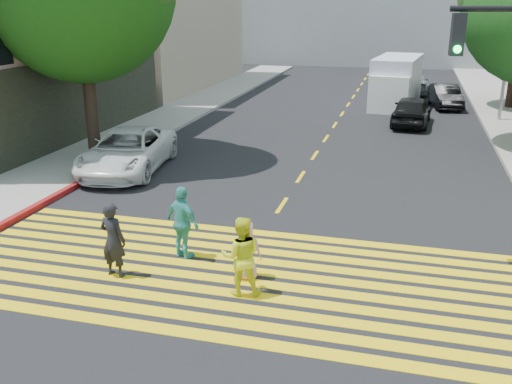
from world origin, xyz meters
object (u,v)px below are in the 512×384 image
at_px(pedestrian_woman, 241,256).
at_px(dark_car_parked, 445,96).
at_px(dark_car_near, 412,110).
at_px(pedestrian_child, 246,250).
at_px(pedestrian_extra, 183,223).
at_px(white_van, 396,83).
at_px(pedestrian_man, 113,240).
at_px(white_sedan, 127,151).
at_px(silver_car, 414,84).

distance_m(pedestrian_woman, dark_car_parked, 24.48).
bearing_deg(dark_car_near, pedestrian_child, 83.81).
bearing_deg(pedestrian_child, pedestrian_extra, -25.75).
bearing_deg(white_van, dark_car_parked, 13.35).
relative_size(pedestrian_man, pedestrian_child, 1.29).
xyz_separation_m(pedestrian_man, pedestrian_child, (2.85, 0.65, -0.19)).
height_order(white_sedan, white_van, white_van).
xyz_separation_m(pedestrian_man, pedestrian_extra, (1.11, 1.30, 0.02)).
height_order(pedestrian_child, silver_car, pedestrian_child).
height_order(pedestrian_woman, dark_car_parked, pedestrian_woman).
bearing_deg(dark_car_parked, pedestrian_man, -117.57).
height_order(dark_car_near, white_van, white_van).
relative_size(silver_car, dark_car_parked, 1.11).
relative_size(dark_car_near, white_van, 0.70).
relative_size(pedestrian_man, dark_car_parked, 0.44).
bearing_deg(silver_car, pedestrian_man, 75.21).
height_order(pedestrian_man, silver_car, pedestrian_man).
xyz_separation_m(pedestrian_man, white_van, (5.21, 23.55, 0.46)).
relative_size(white_sedan, white_van, 0.87).
bearing_deg(dark_car_near, silver_car, -86.03).
height_order(pedestrian_man, dark_car_near, pedestrian_man).
relative_size(white_sedan, dark_car_parked, 1.34).
bearing_deg(pedestrian_woman, silver_car, -113.07).
bearing_deg(dark_car_parked, white_van, 177.82).
bearing_deg(pedestrian_woman, white_sedan, -66.16).
bearing_deg(pedestrian_man, pedestrian_extra, -120.07).
height_order(pedestrian_man, dark_car_parked, pedestrian_man).
xyz_separation_m(dark_car_near, silver_car, (0.09, 10.27, -0.09)).
bearing_deg(pedestrian_man, silver_car, -91.81).
height_order(silver_car, white_van, white_van).
distance_m(pedestrian_extra, dark_car_parked, 23.62).
bearing_deg(pedestrian_woman, white_van, -111.97).
xyz_separation_m(pedestrian_extra, dark_car_near, (5.07, 17.10, -0.15)).
bearing_deg(dark_car_parked, pedestrian_extra, -116.01).
xyz_separation_m(pedestrian_woman, dark_car_near, (3.24, 18.45, -0.13)).
height_order(white_sedan, silver_car, white_sedan).
distance_m(pedestrian_man, dark_car_near, 19.40).
distance_m(pedestrian_man, dark_car_parked, 25.19).
bearing_deg(dark_car_near, white_van, -74.94).
distance_m(pedestrian_child, dark_car_near, 18.05).
relative_size(pedestrian_extra, white_sedan, 0.33).
height_order(pedestrian_child, white_van, white_van).
height_order(pedestrian_child, white_sedan, white_sedan).
relative_size(dark_car_near, dark_car_parked, 1.08).
relative_size(pedestrian_man, white_sedan, 0.32).
bearing_deg(dark_car_parked, dark_car_near, -117.36).
relative_size(white_sedan, silver_car, 1.22).
height_order(pedestrian_extra, white_sedan, pedestrian_extra).
xyz_separation_m(dark_car_near, dark_car_parked, (1.82, 5.50, -0.08)).
distance_m(pedestrian_extra, silver_car, 27.85).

